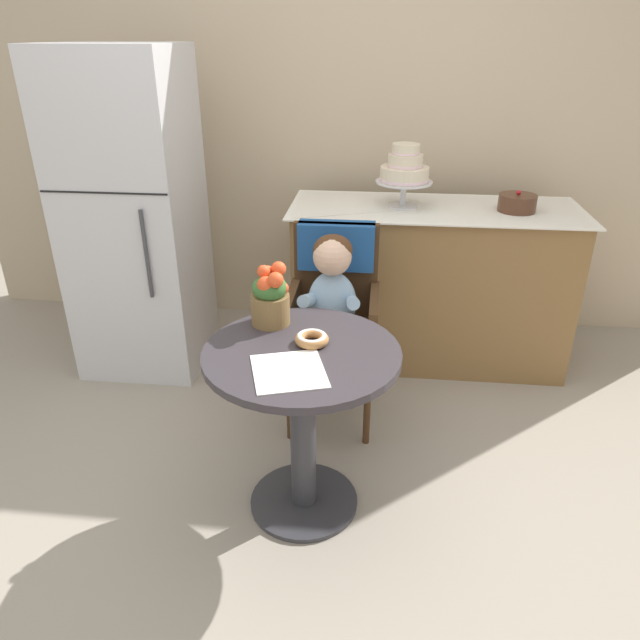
# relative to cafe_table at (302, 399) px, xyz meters

# --- Properties ---
(ground_plane) EXTENTS (8.00, 8.00, 0.00)m
(ground_plane) POSITION_rel_cafe_table_xyz_m (0.00, 0.00, -0.51)
(ground_plane) COLOR gray
(back_wall) EXTENTS (4.80, 0.10, 2.70)m
(back_wall) POSITION_rel_cafe_table_xyz_m (0.00, 1.85, 0.84)
(back_wall) COLOR #C1AD8E
(back_wall) RESTS_ON ground
(cafe_table) EXTENTS (0.72, 0.72, 0.72)m
(cafe_table) POSITION_rel_cafe_table_xyz_m (0.00, 0.00, 0.00)
(cafe_table) COLOR #332D33
(cafe_table) RESTS_ON ground
(wicker_chair) EXTENTS (0.42, 0.45, 0.95)m
(wicker_chair) POSITION_rel_cafe_table_xyz_m (0.06, 0.70, 0.13)
(wicker_chair) COLOR #472D19
(wicker_chair) RESTS_ON ground
(seated_child) EXTENTS (0.27, 0.32, 0.73)m
(seated_child) POSITION_rel_cafe_table_xyz_m (0.06, 0.54, 0.17)
(seated_child) COLOR #8CADCC
(seated_child) RESTS_ON ground
(paper_napkin) EXTENTS (0.30, 0.32, 0.00)m
(paper_napkin) POSITION_rel_cafe_table_xyz_m (-0.02, -0.15, 0.21)
(paper_napkin) COLOR white
(paper_napkin) RESTS_ON cafe_table
(donut_front) EXTENTS (0.13, 0.13, 0.04)m
(donut_front) POSITION_rel_cafe_table_xyz_m (0.03, 0.05, 0.23)
(donut_front) COLOR #AD7542
(donut_front) RESTS_ON cafe_table
(flower_vase) EXTENTS (0.15, 0.15, 0.24)m
(flower_vase) POSITION_rel_cafe_table_xyz_m (-0.15, 0.20, 0.33)
(flower_vase) COLOR brown
(flower_vase) RESTS_ON cafe_table
(display_counter) EXTENTS (1.56, 0.62, 0.90)m
(display_counter) POSITION_rel_cafe_table_xyz_m (0.55, 1.30, -0.05)
(display_counter) COLOR olive
(display_counter) RESTS_ON ground
(tiered_cake_stand) EXTENTS (0.30, 0.30, 0.33)m
(tiered_cake_stand) POSITION_rel_cafe_table_xyz_m (0.37, 1.30, 0.59)
(tiered_cake_stand) COLOR silver
(tiered_cake_stand) RESTS_ON display_counter
(round_layer_cake) EXTENTS (0.19, 0.19, 0.11)m
(round_layer_cake) POSITION_rel_cafe_table_xyz_m (0.96, 1.28, 0.44)
(round_layer_cake) COLOR #4C2D1E
(round_layer_cake) RESTS_ON display_counter
(refrigerator) EXTENTS (0.64, 0.63, 1.70)m
(refrigerator) POSITION_rel_cafe_table_xyz_m (-1.05, 1.10, 0.34)
(refrigerator) COLOR silver
(refrigerator) RESTS_ON ground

